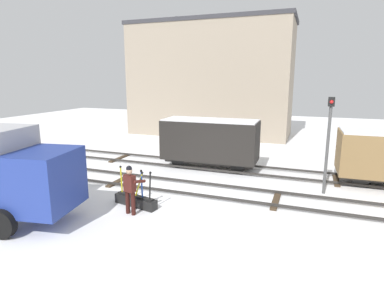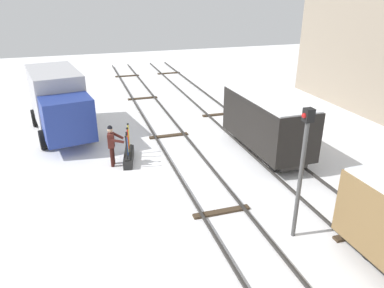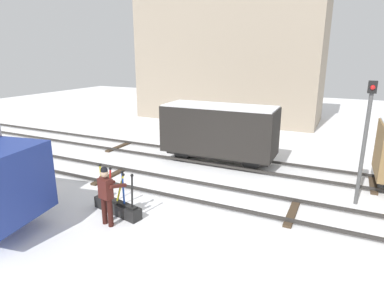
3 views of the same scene
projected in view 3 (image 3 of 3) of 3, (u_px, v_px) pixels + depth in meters
The scene contains 8 objects.
ground_plane at pixel (189, 193), 11.39m from camera, with size 60.00×60.00×0.00m, color white.
track_main_line at pixel (189, 190), 11.36m from camera, with size 44.00×1.94×0.18m.
track_siding_near at pixel (225, 161), 14.47m from camera, with size 44.00×1.94×0.18m.
switch_lever_frame at pixel (117, 205), 9.88m from camera, with size 1.84×0.72×1.45m.
rail_worker at pixel (107, 192), 9.02m from camera, with size 0.64×0.70×1.76m.
signal_post at pixel (366, 132), 9.92m from camera, with size 0.24×0.32×3.96m.
apartment_building at pixel (230, 56), 23.77m from camera, with size 13.36×5.43×9.22m.
freight_car_back_track at pixel (219, 131), 14.23m from camera, with size 4.97×2.04×2.59m.
Camera 3 is at (4.64, -9.44, 4.71)m, focal length 30.28 mm.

